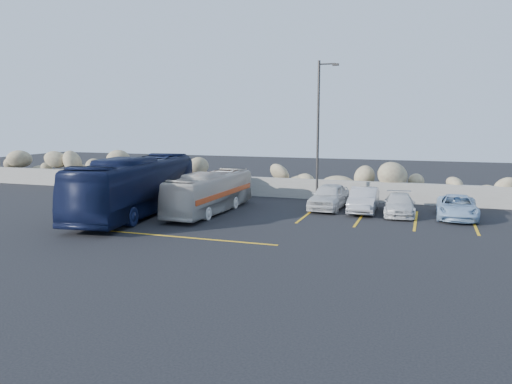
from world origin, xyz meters
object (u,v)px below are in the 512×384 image
(tour_coach, at_px, (136,186))
(car_a, at_px, (329,196))
(car_b, at_px, (364,200))
(car_d, at_px, (457,207))
(car_c, at_px, (399,204))
(vintage_bus, at_px, (210,192))
(lamppost, at_px, (319,129))

(tour_coach, distance_m, car_a, 10.26)
(car_b, bearing_deg, car_d, -4.13)
(car_c, bearing_deg, car_d, -3.81)
(vintage_bus, bearing_deg, tour_coach, -150.90)
(vintage_bus, distance_m, car_b, 8.08)
(car_b, height_order, car_c, car_b)
(car_a, bearing_deg, vintage_bus, -148.18)
(car_a, bearing_deg, lamppost, 141.17)
(car_c, bearing_deg, car_b, 168.18)
(vintage_bus, xyz_separation_m, car_c, (9.41, 2.52, -0.52))
(lamppost, xyz_separation_m, car_a, (0.77, -0.71, -3.60))
(tour_coach, relative_size, car_c, 2.86)
(car_b, distance_m, car_d, 4.57)
(car_d, bearing_deg, car_c, -179.48)
(tour_coach, bearing_deg, car_b, 15.50)
(car_b, bearing_deg, car_a, 170.50)
(car_a, distance_m, car_d, 6.48)
(car_d, bearing_deg, vintage_bus, -167.96)
(car_b, xyz_separation_m, car_c, (1.83, -0.25, -0.10))
(car_b, height_order, car_d, car_b)
(car_b, relative_size, car_d, 0.95)
(lamppost, distance_m, tour_coach, 10.33)
(tour_coach, bearing_deg, car_d, 8.43)
(car_a, xyz_separation_m, car_c, (3.72, -0.53, -0.16))
(vintage_bus, xyz_separation_m, car_a, (5.69, 3.04, -0.36))
(lamppost, bearing_deg, vintage_bus, -142.68)
(tour_coach, bearing_deg, lamppost, 26.72)
(vintage_bus, height_order, car_c, vintage_bus)
(lamppost, xyz_separation_m, car_d, (7.23, -1.22, -3.73))
(lamppost, relative_size, car_b, 2.07)
(car_a, distance_m, car_b, 1.91)
(car_a, height_order, car_b, car_a)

